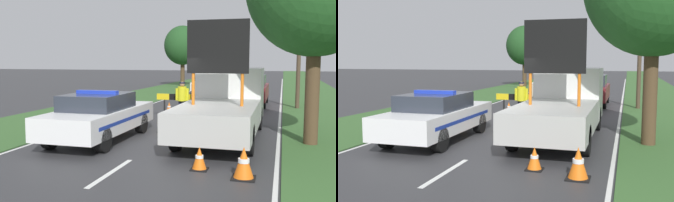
# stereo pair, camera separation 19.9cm
# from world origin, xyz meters

# --- Properties ---
(ground_plane) EXTENTS (160.00, 160.00, 0.00)m
(ground_plane) POSITION_xyz_m (0.00, 0.00, 0.00)
(ground_plane) COLOR #333335
(lane_markings) EXTENTS (7.04, 58.18, 0.01)m
(lane_markings) POSITION_xyz_m (0.00, 13.32, 0.00)
(lane_markings) COLOR silver
(lane_markings) RESTS_ON ground
(grass_verge_left) EXTENTS (4.25, 120.00, 0.03)m
(grass_verge_left) POSITION_xyz_m (-5.69, 20.00, 0.01)
(grass_verge_left) COLOR #38602D
(grass_verge_left) RESTS_ON ground
(grass_verge_right) EXTENTS (4.25, 120.00, 0.03)m
(grass_verge_right) POSITION_xyz_m (5.69, 20.00, 0.01)
(grass_verge_right) COLOR #38602D
(grass_verge_right) RESTS_ON ground
(police_car) EXTENTS (1.85, 4.81, 1.54)m
(police_car) POSITION_xyz_m (-1.79, 0.37, 0.75)
(police_car) COLOR white
(police_car) RESTS_ON ground
(work_truck) EXTENTS (2.18, 6.15, 3.56)m
(work_truck) POSITION_xyz_m (1.79, 2.07, 1.06)
(work_truck) COLOR white
(work_truck) RESTS_ON ground
(road_barrier) EXTENTS (3.30, 0.08, 1.02)m
(road_barrier) POSITION_xyz_m (0.04, 5.52, 0.84)
(road_barrier) COLOR black
(road_barrier) RESTS_ON ground
(police_officer) EXTENTS (0.56, 0.36, 1.57)m
(police_officer) POSITION_xyz_m (-0.40, 5.10, 0.93)
(police_officer) COLOR #191E38
(police_officer) RESTS_ON ground
(pedestrian_civilian) EXTENTS (0.64, 0.41, 1.78)m
(pedestrian_civilian) POSITION_xyz_m (0.28, 5.21, 1.04)
(pedestrian_civilian) COLOR brown
(pedestrian_civilian) RESTS_ON ground
(traffic_cone_near_police) EXTENTS (0.45, 0.45, 0.63)m
(traffic_cone_near_police) POSITION_xyz_m (-0.28, 2.26, 0.31)
(traffic_cone_near_police) COLOR black
(traffic_cone_near_police) RESTS_ON ground
(traffic_cone_centre_front) EXTENTS (0.49, 0.49, 0.67)m
(traffic_cone_centre_front) POSITION_xyz_m (2.82, -2.37, 0.33)
(traffic_cone_centre_front) COLOR black
(traffic_cone_centre_front) RESTS_ON ground
(traffic_cone_near_truck) EXTENTS (0.51, 0.51, 0.70)m
(traffic_cone_near_truck) POSITION_xyz_m (-2.52, 3.82, 0.35)
(traffic_cone_near_truck) COLOR black
(traffic_cone_near_truck) RESTS_ON ground
(traffic_cone_behind_barrier) EXTENTS (0.37, 0.37, 0.51)m
(traffic_cone_behind_barrier) POSITION_xyz_m (-1.49, 6.97, 0.25)
(traffic_cone_behind_barrier) COLOR black
(traffic_cone_behind_barrier) RESTS_ON ground
(traffic_cone_lane_edge) EXTENTS (0.38, 0.38, 0.52)m
(traffic_cone_lane_edge) POSITION_xyz_m (1.81, -1.98, 0.26)
(traffic_cone_lane_edge) COLOR black
(traffic_cone_lane_edge) RESTS_ON ground
(queued_car_wagon_maroon) EXTENTS (1.84, 4.59, 1.66)m
(queued_car_wagon_maroon) POSITION_xyz_m (1.83, 11.29, 0.85)
(queued_car_wagon_maroon) COLOR maroon
(queued_car_wagon_maroon) RESTS_ON ground
(queued_car_van_white) EXTENTS (1.79, 4.50, 1.46)m
(queued_car_van_white) POSITION_xyz_m (-1.70, 18.14, 0.75)
(queued_car_van_white) COLOR silver
(queued_car_van_white) RESTS_ON ground
(roadside_tree_near_right) EXTENTS (3.41, 3.41, 5.58)m
(roadside_tree_near_right) POSITION_xyz_m (-5.38, 24.81, 3.77)
(roadside_tree_near_right) COLOR #4C3823
(roadside_tree_near_right) RESTS_ON ground
(utility_pole) EXTENTS (1.20, 0.20, 8.50)m
(utility_pole) POSITION_xyz_m (4.27, 10.28, 4.37)
(utility_pole) COLOR #473828
(utility_pole) RESTS_ON ground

